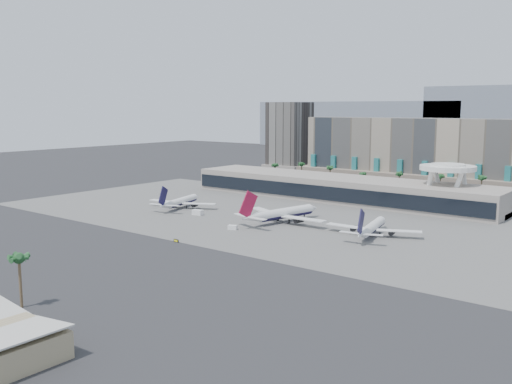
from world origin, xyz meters
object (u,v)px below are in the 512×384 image
Objects in this scene: airliner_centre at (282,213)px; service_vehicle_a at (198,212)px; airliner_left at (180,201)px; airliner_right at (372,227)px; taxiway_sign at (176,241)px; service_vehicle_b at (232,227)px.

airliner_centre reaches higher than service_vehicle_a.
service_vehicle_a is (19.31, -8.01, -2.03)m from airliner_left.
airliner_right is 82.03m from service_vehicle_a.
service_vehicle_a is (-81.33, -10.52, -2.12)m from airliner_right.
service_vehicle_a is at bearing 125.70° from taxiway_sign.
airliner_left is at bearing 134.69° from taxiway_sign.
service_vehicle_a reaches higher than taxiway_sign.
airliner_right reaches higher than taxiway_sign.
airliner_right is at bearing 11.22° from airliner_centre.
airliner_centre is 41.69m from airliner_right.
airliner_right reaches higher than service_vehicle_a.
airliner_left is 0.82× the size of airliner_centre.
airliner_centre is at bearing 8.31° from service_vehicle_a.
airliner_left is at bearing 134.11° from service_vehicle_b.
airliner_centre is at bearing -13.60° from airliner_left.
airliner_centre reaches higher than airliner_left.
airliner_centre is 1.18× the size of airliner_right.
taxiway_sign is (49.60, -50.48, -2.72)m from airliner_left.
service_vehicle_b is at bearing -166.27° from airliner_right.
airliner_centre is 25.17m from service_vehicle_b.
service_vehicle_b is at bearing -95.78° from airliner_centre.
airliner_centre is (58.95, 2.24, 0.67)m from airliner_left.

